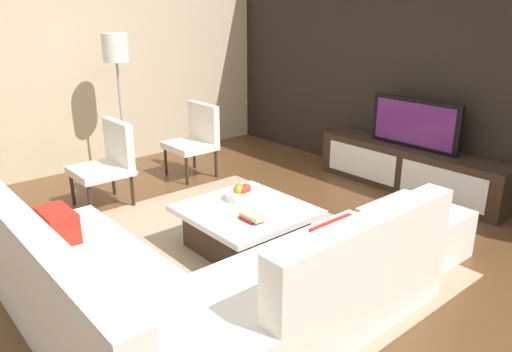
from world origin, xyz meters
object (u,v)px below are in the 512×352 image
accent_chair_near (108,159)px  floor_lamp (116,58)px  accent_chair_far (196,136)px  media_console (410,169)px  television (415,124)px  book_stack (252,217)px  sectional_couch (193,290)px  coffee_table (246,227)px  fruit_bowl (242,193)px  ottoman (414,232)px

accent_chair_near → floor_lamp: 1.30m
accent_chair_far → media_console: bearing=36.9°
television → accent_chair_far: television is taller
accent_chair_far → book_stack: size_ratio=4.02×
sectional_couch → book_stack: bearing=115.5°
coffee_table → fruit_bowl: (-0.18, 0.10, 0.23)m
television → sectional_couch: (0.52, -3.24, -0.49)m
ottoman → book_stack: book_stack is taller
floor_lamp → accent_chair_far: 1.27m
fruit_bowl → media_console: bearing=82.7°
coffee_table → sectional_couch: bearing=-56.8°
media_console → floor_lamp: size_ratio=1.31×
accent_chair_far → book_stack: bearing=-23.0°
television → accent_chair_far: (-2.02, -1.49, -0.28)m
ottoman → fruit_bowl: size_ratio=2.50×
sectional_couch → ottoman: sectional_couch is taller
media_console → television: bearing=90.0°
fruit_bowl → book_stack: (0.40, -0.22, -0.02)m
media_console → coffee_table: bearing=-92.5°
book_stack → sectional_couch: bearing=-64.5°
coffee_table → book_stack: 0.33m
media_console → sectional_couch: size_ratio=0.91×
media_console → fruit_bowl: bearing=-97.3°
accent_chair_near → media_console: bearing=52.0°
accent_chair_near → fruit_bowl: accent_chair_near is taller
television → fruit_bowl: 2.24m
television → ottoman: size_ratio=1.51×
floor_lamp → ottoman: floor_lamp is taller
ottoman → book_stack: size_ratio=3.23×
coffee_table → accent_chair_far: accent_chair_far is taller
media_console → sectional_couch: bearing=-81.0°
book_stack → media_console: bearing=92.9°
media_console → fruit_bowl: fruit_bowl is taller
floor_lamp → fruit_bowl: bearing=-0.4°
book_stack → accent_chair_near: bearing=-171.3°
floor_lamp → accent_chair_far: size_ratio=1.94×
television → accent_chair_far: size_ratio=1.21×
sectional_couch → television: bearing=99.0°
floor_lamp → book_stack: size_ratio=7.80×
accent_chair_near → sectional_couch: bearing=-16.8°
media_console → accent_chair_near: size_ratio=2.54×
book_stack → fruit_bowl: bearing=151.3°
floor_lamp → book_stack: bearing=-5.1°
coffee_table → book_stack: bearing=-28.0°
accent_chair_near → ottoman: (2.70, 1.42, -0.29)m
media_console → coffee_table: media_console is taller
ottoman → fruit_bowl: (-1.16, -0.90, 0.23)m
media_console → coffee_table: size_ratio=2.25×
fruit_bowl → accent_chair_far: (-1.74, 0.70, 0.06)m
floor_lamp → coffee_table: bearing=-2.8°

